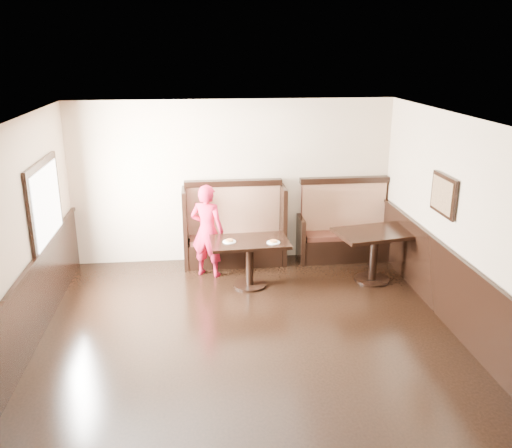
{
  "coord_description": "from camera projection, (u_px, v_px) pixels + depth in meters",
  "views": [
    {
      "loc": [
        -0.6,
        -5.57,
        3.6
      ],
      "look_at": [
        0.27,
        2.35,
        1.0
      ],
      "focal_mm": 38.0,
      "sensor_mm": 36.0,
      "label": 1
    }
  ],
  "objects": [
    {
      "name": "child",
      "position": [
        207.0,
        231.0,
        8.78
      ],
      "size": [
        0.66,
        0.57,
        1.54
      ],
      "primitive_type": "imported",
      "rotation": [
        0.0,
        0.0,
        2.72
      ],
      "color": "#B41331",
      "rests_on": "ground"
    },
    {
      "name": "booth_main",
      "position": [
        234.0,
        234.0,
        9.4
      ],
      "size": [
        1.75,
        0.72,
        1.45
      ],
      "color": "black",
      "rests_on": "ground"
    },
    {
      "name": "table_neighbor",
      "position": [
        374.0,
        244.0,
        8.61
      ],
      "size": [
        1.33,
        1.01,
        0.84
      ],
      "rotation": [
        0.0,
        0.0,
        0.19
      ],
      "color": "black",
      "rests_on": "ground"
    },
    {
      "name": "booth_neighbor",
      "position": [
        344.0,
        232.0,
        9.61
      ],
      "size": [
        1.65,
        0.72,
        1.45
      ],
      "color": "black",
      "rests_on": "ground"
    },
    {
      "name": "ground",
      "position": [
        255.0,
        365.0,
        6.45
      ],
      "size": [
        7.0,
        7.0,
        0.0
      ],
      "primitive_type": "plane",
      "color": "black",
      "rests_on": "ground"
    },
    {
      "name": "pizza_plate_left",
      "position": [
        229.0,
        241.0,
        8.3
      ],
      "size": [
        0.2,
        0.2,
        0.04
      ],
      "color": "white",
      "rests_on": "table_main"
    },
    {
      "name": "pizza_plate_right",
      "position": [
        273.0,
        242.0,
        8.26
      ],
      "size": [
        0.21,
        0.21,
        0.04
      ],
      "color": "white",
      "rests_on": "table_main"
    },
    {
      "name": "room_shell",
      "position": [
        227.0,
        305.0,
        6.48
      ],
      "size": [
        7.0,
        7.0,
        7.0
      ],
      "color": "tan",
      "rests_on": "ground"
    },
    {
      "name": "table_main",
      "position": [
        250.0,
        251.0,
        8.42
      ],
      "size": [
        1.23,
        0.8,
        0.76
      ],
      "rotation": [
        0.0,
        0.0,
        0.04
      ],
      "color": "black",
      "rests_on": "ground"
    }
  ]
}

